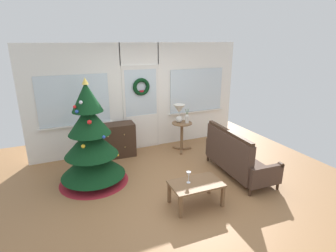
{
  "coord_description": "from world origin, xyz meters",
  "views": [
    {
      "loc": [
        -1.96,
        -4.0,
        2.61
      ],
      "look_at": [
        0.05,
        0.55,
        1.0
      ],
      "focal_mm": 28.65,
      "sensor_mm": 36.0,
      "label": 1
    }
  ],
  "objects_px": {
    "coffee_table": "(196,186)",
    "flower_vase": "(187,118)",
    "christmas_tree": "(91,146)",
    "dresser_cabinet": "(115,140)",
    "gift_box": "(112,178)",
    "side_table": "(182,131)",
    "table_lamp": "(179,111)",
    "settee_sofa": "(236,157)",
    "wine_glass": "(189,175)"
  },
  "relations": [
    {
      "from": "coffee_table",
      "to": "flower_vase",
      "type": "bearing_deg",
      "value": 66.3
    },
    {
      "from": "christmas_tree",
      "to": "dresser_cabinet",
      "type": "distance_m",
      "value": 1.26
    },
    {
      "from": "gift_box",
      "to": "side_table",
      "type": "bearing_deg",
      "value": 23.86
    },
    {
      "from": "table_lamp",
      "to": "coffee_table",
      "type": "distance_m",
      "value": 2.39
    },
    {
      "from": "dresser_cabinet",
      "to": "christmas_tree",
      "type": "bearing_deg",
      "value": -123.09
    },
    {
      "from": "side_table",
      "to": "table_lamp",
      "type": "bearing_deg",
      "value": 146.31
    },
    {
      "from": "settee_sofa",
      "to": "wine_glass",
      "type": "distance_m",
      "value": 1.45
    },
    {
      "from": "table_lamp",
      "to": "coffee_table",
      "type": "xyz_separation_m",
      "value": [
        -0.75,
        -2.17,
        -0.66
      ]
    },
    {
      "from": "settee_sofa",
      "to": "gift_box",
      "type": "bearing_deg",
      "value": 163.24
    },
    {
      "from": "wine_glass",
      "to": "settee_sofa",
      "type": "bearing_deg",
      "value": 21.4
    },
    {
      "from": "christmas_tree",
      "to": "settee_sofa",
      "type": "bearing_deg",
      "value": -17.98
    },
    {
      "from": "settee_sofa",
      "to": "christmas_tree",
      "type": "bearing_deg",
      "value": 162.02
    },
    {
      "from": "settee_sofa",
      "to": "wine_glass",
      "type": "height_order",
      "value": "settee_sofa"
    },
    {
      "from": "coffee_table",
      "to": "gift_box",
      "type": "bearing_deg",
      "value": 130.48
    },
    {
      "from": "christmas_tree",
      "to": "dresser_cabinet",
      "type": "bearing_deg",
      "value": 56.91
    },
    {
      "from": "christmas_tree",
      "to": "dresser_cabinet",
      "type": "height_order",
      "value": "christmas_tree"
    },
    {
      "from": "table_lamp",
      "to": "gift_box",
      "type": "distance_m",
      "value": 2.24
    },
    {
      "from": "settee_sofa",
      "to": "flower_vase",
      "type": "height_order",
      "value": "flower_vase"
    },
    {
      "from": "table_lamp",
      "to": "christmas_tree",
      "type": "bearing_deg",
      "value": -161.45
    },
    {
      "from": "table_lamp",
      "to": "coffee_table",
      "type": "relative_size",
      "value": 0.52
    },
    {
      "from": "gift_box",
      "to": "settee_sofa",
      "type": "bearing_deg",
      "value": -16.76
    },
    {
      "from": "dresser_cabinet",
      "to": "flower_vase",
      "type": "xyz_separation_m",
      "value": [
        1.66,
        -0.39,
        0.44
      ]
    },
    {
      "from": "dresser_cabinet",
      "to": "wine_glass",
      "type": "distance_m",
      "value": 2.49
    },
    {
      "from": "dresser_cabinet",
      "to": "table_lamp",
      "type": "bearing_deg",
      "value": -11.06
    },
    {
      "from": "table_lamp",
      "to": "coffee_table",
      "type": "bearing_deg",
      "value": -109.03
    },
    {
      "from": "side_table",
      "to": "table_lamp",
      "type": "xyz_separation_m",
      "value": [
        -0.06,
        0.04,
        0.49
      ]
    },
    {
      "from": "coffee_table",
      "to": "dresser_cabinet",
      "type": "bearing_deg",
      "value": 106.97
    },
    {
      "from": "dresser_cabinet",
      "to": "wine_glass",
      "type": "xyz_separation_m",
      "value": [
        0.64,
        -2.4,
        0.15
      ]
    },
    {
      "from": "christmas_tree",
      "to": "gift_box",
      "type": "xyz_separation_m",
      "value": [
        0.32,
        -0.16,
        -0.64
      ]
    },
    {
      "from": "dresser_cabinet",
      "to": "side_table",
      "type": "bearing_deg",
      "value": -12.05
    },
    {
      "from": "dresser_cabinet",
      "to": "coffee_table",
      "type": "bearing_deg",
      "value": -73.03
    },
    {
      "from": "christmas_tree",
      "to": "coffee_table",
      "type": "distance_m",
      "value": 2.06
    },
    {
      "from": "side_table",
      "to": "wine_glass",
      "type": "relative_size",
      "value": 3.67
    },
    {
      "from": "settee_sofa",
      "to": "coffee_table",
      "type": "distance_m",
      "value": 1.36
    },
    {
      "from": "christmas_tree",
      "to": "settee_sofa",
      "type": "distance_m",
      "value": 2.8
    },
    {
      "from": "christmas_tree",
      "to": "flower_vase",
      "type": "bearing_deg",
      "value": 15.07
    },
    {
      "from": "dresser_cabinet",
      "to": "table_lamp",
      "type": "relative_size",
      "value": 2.09
    },
    {
      "from": "dresser_cabinet",
      "to": "coffee_table",
      "type": "relative_size",
      "value": 1.08
    },
    {
      "from": "flower_vase",
      "to": "gift_box",
      "type": "height_order",
      "value": "flower_vase"
    },
    {
      "from": "table_lamp",
      "to": "gift_box",
      "type": "relative_size",
      "value": 2.4
    },
    {
      "from": "settee_sofa",
      "to": "flower_vase",
      "type": "relative_size",
      "value": 4.8
    },
    {
      "from": "coffee_table",
      "to": "wine_glass",
      "type": "relative_size",
      "value": 4.38
    },
    {
      "from": "christmas_tree",
      "to": "flower_vase",
      "type": "height_order",
      "value": "christmas_tree"
    },
    {
      "from": "settee_sofa",
      "to": "side_table",
      "type": "distance_m",
      "value": 1.61
    },
    {
      "from": "settee_sofa",
      "to": "side_table",
      "type": "xyz_separation_m",
      "value": [
        -0.42,
        1.54,
        0.13
      ]
    },
    {
      "from": "settee_sofa",
      "to": "coffee_table",
      "type": "height_order",
      "value": "settee_sofa"
    },
    {
      "from": "dresser_cabinet",
      "to": "side_table",
      "type": "height_order",
      "value": "dresser_cabinet"
    },
    {
      "from": "flower_vase",
      "to": "wine_glass",
      "type": "relative_size",
      "value": 1.79
    },
    {
      "from": "coffee_table",
      "to": "gift_box",
      "type": "height_order",
      "value": "coffee_table"
    },
    {
      "from": "christmas_tree",
      "to": "gift_box",
      "type": "height_order",
      "value": "christmas_tree"
    }
  ]
}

